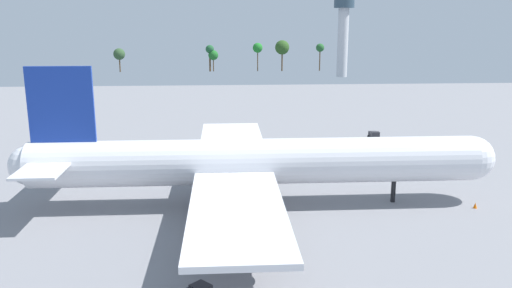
% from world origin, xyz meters
% --- Properties ---
extents(ground_plane, '(285.34, 285.34, 0.00)m').
position_xyz_m(ground_plane, '(0.00, 0.00, 0.00)').
color(ground_plane, gray).
extents(cargo_airplane, '(71.33, 63.65, 20.78)m').
position_xyz_m(cargo_airplane, '(-0.30, 0.00, 6.60)').
color(cargo_airplane, silver).
rests_on(cargo_airplane, ground_plane).
extents(baggage_tug, '(2.46, 3.70, 2.05)m').
position_xyz_m(baggage_tug, '(29.71, 41.31, 1.04)').
color(baggage_tug, '#333338').
rests_on(baggage_tug, ground_plane).
extents(safety_cone_nose, '(0.59, 0.59, 0.84)m').
position_xyz_m(safety_cone_nose, '(32.10, -3.49, 0.42)').
color(safety_cone_nose, orange).
rests_on(safety_cone_nose, ground_plane).
extents(control_tower, '(9.31, 9.31, 36.30)m').
position_xyz_m(control_tower, '(51.04, 170.88, 22.22)').
color(control_tower, silver).
rests_on(control_tower, ground_plane).
extents(tree_line_backdrop, '(108.13, 7.37, 15.82)m').
position_xyz_m(tree_line_backdrop, '(1.95, 199.44, 10.80)').
color(tree_line_backdrop, '#51381E').
rests_on(tree_line_backdrop, ground_plane).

